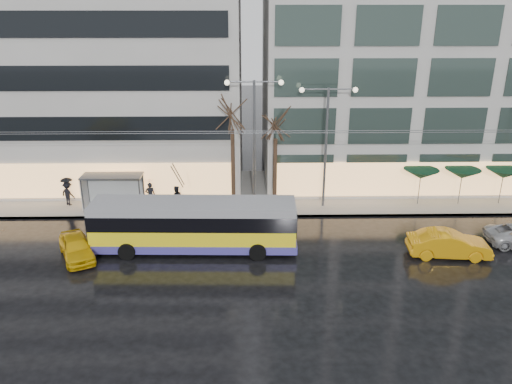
{
  "coord_description": "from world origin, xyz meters",
  "views": [
    {
      "loc": [
        1.54,
        -22.77,
        13.82
      ],
      "look_at": [
        2.03,
        5.0,
        3.39
      ],
      "focal_mm": 35.0,
      "sensor_mm": 36.0,
      "label": 1
    }
  ],
  "objects_px": {
    "bus_shelter": "(108,184)",
    "street_lamp_near": "(254,127)",
    "trolleybus": "(194,227)",
    "taxi_a": "(76,247)"
  },
  "relations": [
    {
      "from": "bus_shelter",
      "to": "street_lamp_near",
      "type": "xyz_separation_m",
      "value": [
        10.38,
        0.11,
        4.03
      ]
    },
    {
      "from": "trolleybus",
      "to": "street_lamp_near",
      "type": "relative_size",
      "value": 1.34
    },
    {
      "from": "trolleybus",
      "to": "bus_shelter",
      "type": "relative_size",
      "value": 2.88
    },
    {
      "from": "trolleybus",
      "to": "street_lamp_near",
      "type": "bearing_deg",
      "value": 60.95
    },
    {
      "from": "trolleybus",
      "to": "taxi_a",
      "type": "bearing_deg",
      "value": -172.37
    },
    {
      "from": "street_lamp_near",
      "to": "taxi_a",
      "type": "height_order",
      "value": "street_lamp_near"
    },
    {
      "from": "trolleybus",
      "to": "taxi_a",
      "type": "distance_m",
      "value": 6.88
    },
    {
      "from": "bus_shelter",
      "to": "trolleybus",
      "type": "bearing_deg",
      "value": -43.9
    },
    {
      "from": "taxi_a",
      "to": "trolleybus",
      "type": "bearing_deg",
      "value": -19.22
    },
    {
      "from": "bus_shelter",
      "to": "street_lamp_near",
      "type": "height_order",
      "value": "street_lamp_near"
    }
  ]
}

